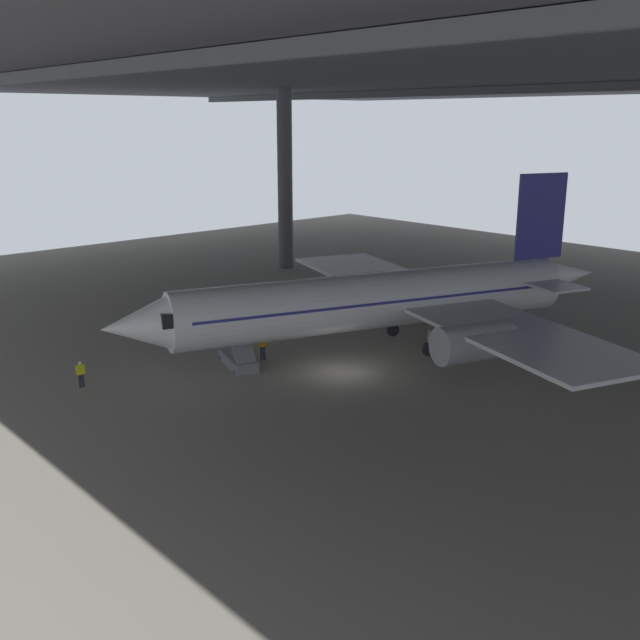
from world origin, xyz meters
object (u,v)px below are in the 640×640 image
Objects in this scene: crew_worker_by_stairs at (263,344)px; baggage_tug at (430,311)px; boarding_stairs at (238,355)px; crew_worker_near_nose at (81,373)px; airplane_main at (384,300)px.

crew_worker_by_stairs reaches higher than baggage_tug.
crew_worker_near_nose is at bearing -108.50° from boarding_stairs.
crew_worker_near_nose is at bearing -97.89° from baggage_tug.
crew_worker_near_nose is 0.89× the size of crew_worker_by_stairs.
airplane_main reaches higher than crew_worker_near_nose.
crew_worker_by_stairs is at bearing -92.17° from baggage_tug.
boarding_stairs reaches higher than crew_worker_near_nose.
crew_worker_near_nose is at bearing -106.02° from crew_worker_by_stairs.
airplane_main reaches higher than baggage_tug.
crew_worker_by_stairs reaches higher than crew_worker_near_nose.
crew_worker_by_stairs is (3.13, 10.90, 0.12)m from crew_worker_near_nose.
airplane_main is at bearing 63.35° from crew_worker_by_stairs.
boarding_stairs is at bearing -112.41° from airplane_main.
crew_worker_near_nose is 27.27m from baggage_tug.
crew_worker_by_stairs is at bearing 73.98° from crew_worker_near_nose.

